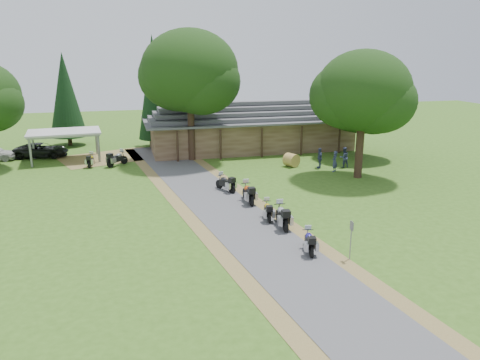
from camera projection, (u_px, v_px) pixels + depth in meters
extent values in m
plane|color=#375B19|center=(260.00, 241.00, 25.00)|extent=(120.00, 120.00, 0.00)
plane|color=#4C4C4F|center=(234.00, 217.00, 28.62)|extent=(51.95, 51.95, 0.00)
imported|color=black|center=(41.00, 147.00, 44.41)|extent=(3.00, 5.58, 2.03)
imported|color=#353D60|center=(335.00, 160.00, 39.07)|extent=(0.72, 0.71, 2.07)
imported|color=#353D60|center=(344.00, 156.00, 40.45)|extent=(0.63, 0.48, 2.10)
imported|color=#353D60|center=(320.00, 156.00, 40.25)|extent=(0.51, 0.65, 2.06)
cylinder|color=olive|center=(291.00, 160.00, 40.89)|extent=(1.50, 1.46, 1.15)
cone|color=black|center=(154.00, 92.00, 47.82)|extent=(3.58, 3.58, 11.44)
cone|color=black|center=(66.00, 100.00, 48.87)|extent=(3.78, 3.78, 9.72)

